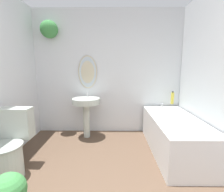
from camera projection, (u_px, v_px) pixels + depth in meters
wall_back at (104, 70)px, 3.19m from camera, size 2.96×0.32×2.40m
toilet at (9, 149)px, 1.97m from camera, size 0.41×0.58×0.80m
pedestal_sink at (86, 106)px, 3.00m from camera, size 0.51×0.51×0.85m
bathtub at (174, 134)px, 2.52m from camera, size 0.69×1.55×0.62m
shampoo_bottle at (172, 98)px, 3.07m from camera, size 0.06×0.06×0.24m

